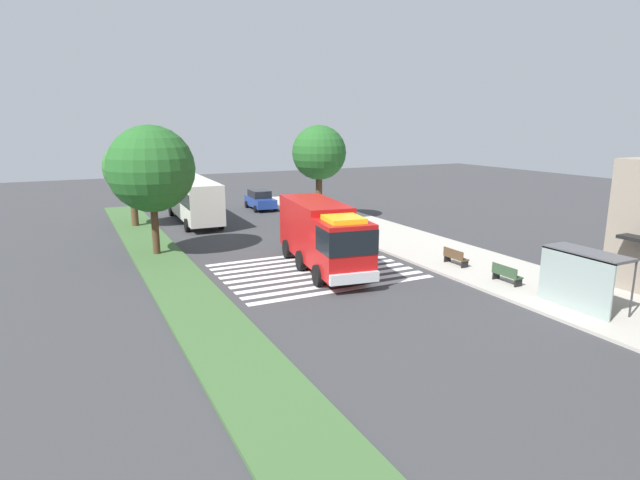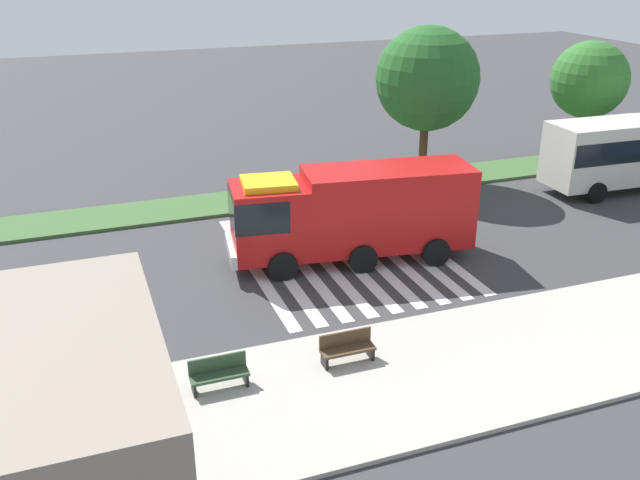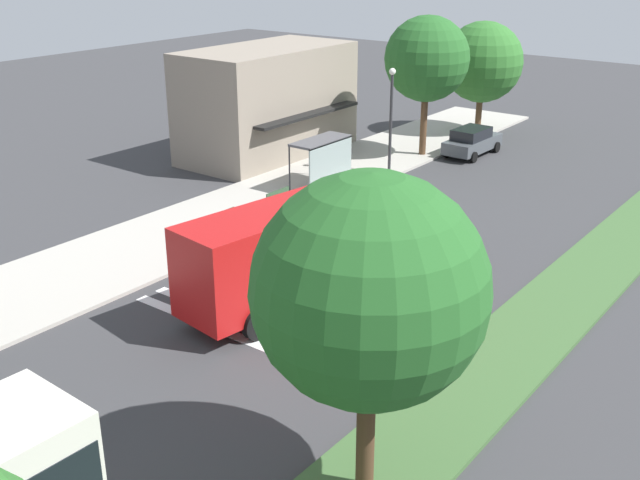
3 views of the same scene
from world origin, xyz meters
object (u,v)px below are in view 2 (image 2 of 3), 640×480
object	(u,v)px
bus_stop_shelter	(57,361)
median_tree_west	(427,79)
median_tree_far_west	(589,80)
fire_truck	(347,211)
bench_near_shelter	(219,373)
bench_west_of_shelter	(347,347)

from	to	relation	value
bus_stop_shelter	median_tree_west	bearing A→B (deg)	-140.85
median_tree_far_west	median_tree_west	bearing A→B (deg)	0.00
fire_truck	bench_near_shelter	size ratio (longest dim) A/B	6.01
bench_west_of_shelter	median_tree_west	distance (m)	18.30
fire_truck	median_tree_west	size ratio (longest dim) A/B	1.25
median_tree_far_west	median_tree_west	distance (m)	9.90
bus_stop_shelter	fire_truck	bearing A→B (deg)	-146.91
bench_near_shelter	median_tree_west	distance (m)	20.62
bus_stop_shelter	bench_west_of_shelter	size ratio (longest dim) A/B	2.19
bus_stop_shelter	median_tree_far_west	xyz separation A→B (m)	(-27.75, -14.56, 2.68)
fire_truck	bench_near_shelter	distance (m)	9.57
bench_west_of_shelter	bus_stop_shelter	bearing A→B (deg)	0.26
fire_truck	median_tree_west	world-z (taller)	median_tree_west
bench_west_of_shelter	median_tree_far_west	distance (m)	25.01
fire_truck	bench_west_of_shelter	world-z (taller)	fire_truck
bus_stop_shelter	median_tree_west	xyz separation A→B (m)	(-17.88, -14.56, 3.37)
bench_near_shelter	median_tree_far_west	size ratio (longest dim) A/B	0.25
median_tree_west	bench_near_shelter	bearing A→B (deg)	46.30
bench_near_shelter	median_tree_west	size ratio (longest dim) A/B	0.21
bus_stop_shelter	median_tree_west	distance (m)	23.30
median_tree_west	fire_truck	bearing A→B (deg)	46.34
fire_truck	median_tree_west	bearing A→B (deg)	-125.86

